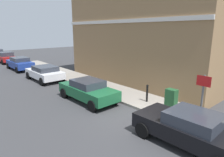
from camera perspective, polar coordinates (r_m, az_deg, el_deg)
name	(u,v)px	position (r m, az deg, el deg)	size (l,w,h in m)	color
ground	(135,117)	(10.16, 6.71, -10.95)	(80.00, 80.00, 0.00)	#38383A
sidewalk	(95,84)	(15.59, -4.86, -1.70)	(2.47, 30.00, 0.15)	gray
corner_building	(153,29)	(17.70, 11.87, 13.71)	(8.08, 13.17, 8.57)	olive
car_black	(190,128)	(8.09, 21.51, -13.15)	(1.98, 4.10, 1.35)	black
car_green	(88,90)	(12.08, -6.98, -3.32)	(1.89, 4.13, 1.33)	#195933
car_white	(45,73)	(17.82, -18.88, 1.61)	(2.01, 4.03, 1.28)	silver
car_blue	(20,63)	(23.63, -25.08, 4.03)	(1.84, 4.26, 1.39)	navy
car_red	(6,57)	(29.69, -28.32, 5.43)	(1.92, 3.98, 1.42)	maroon
utility_cabinet	(171,101)	(10.72, 16.70, -6.18)	(0.46, 0.61, 1.15)	#1E4C28
bollard_near_cabinet	(147,93)	(11.68, 10.12, -4.01)	(0.14, 0.14, 1.04)	black
street_sign	(203,93)	(9.11, 24.72, -3.94)	(0.08, 0.60, 2.30)	#59595B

